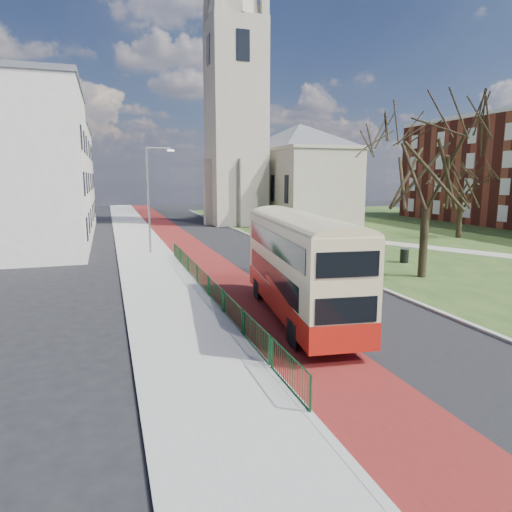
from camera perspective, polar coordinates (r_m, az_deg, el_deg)
name	(u,v)px	position (r m, az deg, el deg)	size (l,w,h in m)	color
ground	(295,315)	(20.04, 4.85, -7.33)	(160.00, 160.00, 0.00)	black
road_carriageway	(220,247)	(39.13, -4.52, 1.18)	(9.00, 120.00, 0.01)	black
bus_lane	(189,248)	(38.60, -8.42, 0.98)	(3.40, 120.00, 0.01)	#591414
pavement_west	(142,250)	(38.15, -14.05, 0.77)	(4.00, 120.00, 0.12)	gray
kerb_west	(167,248)	(38.34, -11.07, 0.93)	(0.25, 120.00, 0.13)	#999993
kerb_east	(263,241)	(42.29, 0.91, 1.95)	(0.25, 80.00, 0.13)	#999993
grass_green	(440,233)	(52.22, 22.07, 2.69)	(40.00, 80.00, 0.04)	#2A4518
footpath	(483,253)	(39.41, 26.53, 0.29)	(2.20, 36.00, 0.03)	#9E998C
pedestrian_railing	(208,287)	(22.73, -5.98, -3.82)	(0.07, 24.00, 1.12)	#0E3E1E
gothic_church	(271,118)	(59.56, 1.87, 16.86)	(16.38, 18.00, 40.00)	gray
street_block_near	(16,169)	(40.15, -27.77, 9.63)	(10.30, 14.30, 13.00)	beige
street_block_far	(44,178)	(56.00, -25.01, 8.83)	(10.30, 16.30, 11.50)	#BCB29F
streetlamp	(150,194)	(35.78, -13.08, 7.53)	(2.13, 0.18, 8.00)	gray
bus	(300,262)	(18.91, 5.48, -0.77)	(3.61, 10.43, 4.27)	#9F170E
winter_tree_near	(429,153)	(28.30, 20.85, 11.96)	(8.28, 8.28, 10.41)	black
winter_tree_far	(462,183)	(48.41, 24.38, 8.27)	(6.63, 6.63, 7.57)	black
litter_bin	(404,255)	(33.14, 18.06, 0.08)	(0.78, 0.78, 1.01)	black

